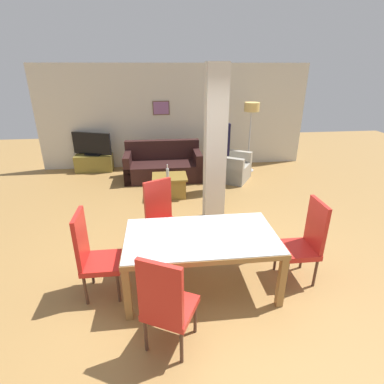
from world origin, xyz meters
TOP-DOWN VIEW (x-y plane):
  - ground_plane at (0.00, 0.00)m, footprint 18.00×18.00m
  - back_wall at (-0.00, 5.12)m, footprint 7.20×0.09m
  - divider_pillar at (0.49, 1.80)m, footprint 0.35×0.32m
  - dining_table at (0.00, 0.00)m, footprint 1.85×1.03m
  - dining_chair_far_left at (-0.46, 0.87)m, footprint 0.62×0.62m
  - dining_chair_near_left at (-0.46, -0.91)m, footprint 0.62×0.62m
  - dining_chair_head_left at (-1.30, 0.00)m, footprint 0.46×0.46m
  - dining_chair_head_right at (1.35, 0.00)m, footprint 0.46×0.46m
  - sofa at (-0.38, 4.08)m, footprint 1.87×0.91m
  - armchair at (1.24, 3.83)m, footprint 1.15×1.14m
  - coffee_table at (-0.27, 2.95)m, footprint 0.74×0.60m
  - bottle at (-0.31, 2.82)m, footprint 0.06×0.06m
  - tv_stand at (-2.21, 4.84)m, footprint 0.97×0.40m
  - tv_screen at (-2.21, 4.84)m, footprint 1.03×0.39m
  - floor_lamp at (1.90, 4.42)m, footprint 0.38×0.38m
  - standing_person at (0.89, 3.11)m, footprint 0.27×0.41m

SIDE VIEW (x-z plane):
  - ground_plane at x=0.00m, z-range 0.00..0.00m
  - tv_stand at x=-2.21m, z-range 0.00..0.44m
  - coffee_table at x=-0.27m, z-range 0.01..0.46m
  - armchair at x=1.24m, z-range -0.13..0.73m
  - sofa at x=-0.38m, z-range -0.15..0.75m
  - bottle at x=-0.31m, z-range 0.42..0.72m
  - dining_chair_far_left at x=-0.46m, z-range 0.03..1.14m
  - dining_chair_near_left at x=-0.46m, z-range 0.03..1.14m
  - dining_chair_head_left at x=-1.30m, z-range 0.03..1.14m
  - dining_chair_head_right at x=1.35m, z-range 0.03..1.14m
  - dining_table at x=0.00m, z-range 0.24..0.99m
  - tv_screen at x=-2.21m, z-range 0.43..1.03m
  - standing_person at x=0.89m, z-range 0.14..1.92m
  - divider_pillar at x=0.49m, z-range 0.00..2.70m
  - back_wall at x=0.00m, z-range 0.00..2.70m
  - floor_lamp at x=1.90m, z-range 0.63..2.41m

